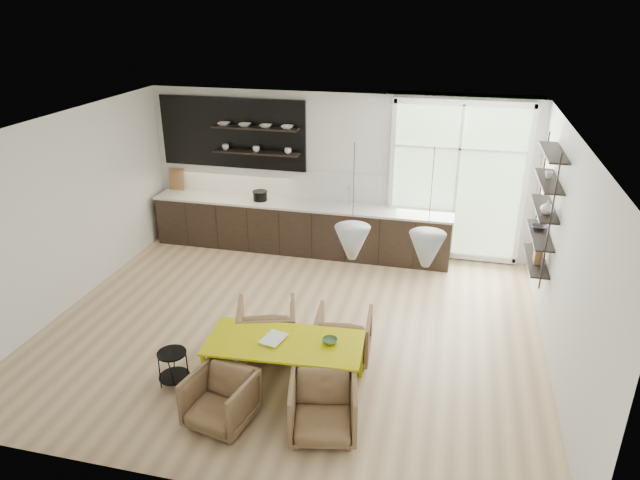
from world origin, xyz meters
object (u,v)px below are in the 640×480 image
Objects in this scene: armchair_back_left at (267,328)px; armchair_back_right at (343,335)px; wire_stool at (173,364)px; dining_table at (285,345)px; armchair_front_left at (221,400)px; armchair_front_right at (323,408)px.

armchair_back_left reaches higher than armchair_back_right.
dining_table is at bearing 10.90° from wire_stool.
armchair_front_left is 0.94× the size of armchair_front_right.
wire_stool is (-1.97, 0.38, -0.03)m from armchair_front_right.
dining_table reaches higher than wire_stool.
wire_stool is at bearing 25.26° from armchair_back_right.
armchair_front_left is (-0.52, -0.75, -0.31)m from dining_table.
dining_table is at bearing 66.71° from armchair_front_left.
dining_table reaches higher than armchair_back_right.
dining_table is at bearing 51.85° from armchair_back_right.
armchair_back_left is 1.02m from armchair_back_right.
armchair_back_left reaches higher than armchair_front_right.
armchair_front_left is at bearing 173.12° from armchair_front_right.
armchair_back_right is 1.05× the size of armchair_front_left.
dining_table is 1.41m from wire_stool.
armchair_back_left is (-0.47, 0.72, -0.27)m from dining_table.
dining_table is 2.74× the size of armchair_front_left.
dining_table reaches higher than armchair_front_left.
armchair_back_right is at bearing 80.41° from armchair_front_right.
armchair_back_right is 1.52× the size of wire_stool.
dining_table is 2.44× the size of armchair_back_left.
wire_stool is (-0.82, 0.49, -0.01)m from armchair_front_left.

